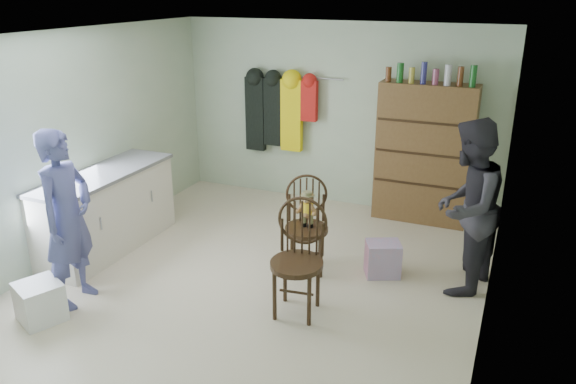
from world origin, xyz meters
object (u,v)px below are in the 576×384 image
at_px(chair_front, 307,218).
at_px(chair_far, 299,253).
at_px(dresser, 424,153).
at_px(counter, 107,210).

distance_m(chair_front, chair_far, 0.85).
distance_m(chair_front, dresser, 2.09).
bearing_deg(chair_front, chair_far, -96.06).
distance_m(counter, dresser, 3.96).
xyz_separation_m(counter, chair_front, (2.32, 0.43, 0.12)).
relative_size(chair_front, dresser, 0.50).
xyz_separation_m(chair_front, chair_far, (0.24, -0.81, -0.00)).
xyz_separation_m(counter, chair_far, (2.56, -0.39, 0.12)).
relative_size(counter, dresser, 0.90).
distance_m(counter, chair_front, 2.36).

